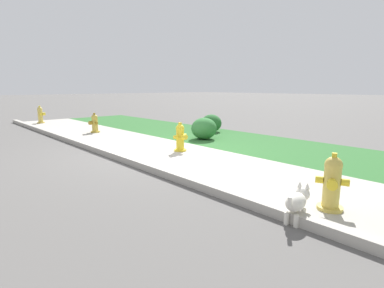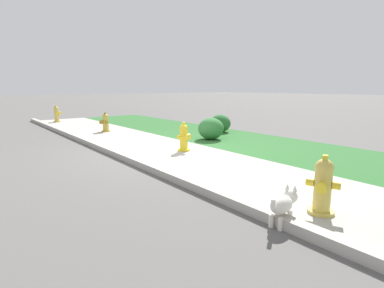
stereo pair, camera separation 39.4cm
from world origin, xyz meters
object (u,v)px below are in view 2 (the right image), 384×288
(fire_hydrant_across_street, at_px, (323,186))
(fire_hydrant_by_grass_verge, at_px, (57,114))
(shrub_bush_mid_verge, at_px, (211,129))
(fire_hydrant_near_corner, at_px, (105,123))
(fire_hydrant_at_driveway, at_px, (184,138))
(shrub_bush_far_verge, at_px, (220,123))
(small_white_dog, at_px, (283,204))

(fire_hydrant_across_street, xyz_separation_m, fire_hydrant_by_grass_verge, (-11.94, 0.10, 0.01))
(shrub_bush_mid_verge, bearing_deg, fire_hydrant_by_grass_verge, -162.34)
(fire_hydrant_near_corner, distance_m, fire_hydrant_across_street, 7.98)
(fire_hydrant_near_corner, distance_m, fire_hydrant_at_driveway, 4.12)
(fire_hydrant_across_street, bearing_deg, fire_hydrant_near_corner, -28.00)
(fire_hydrant_across_street, relative_size, shrub_bush_mid_verge, 0.98)
(fire_hydrant_at_driveway, bearing_deg, fire_hydrant_near_corner, -91.38)
(fire_hydrant_across_street, relative_size, shrub_bush_far_verge, 1.04)
(small_white_dog, distance_m, shrub_bush_far_verge, 6.83)
(fire_hydrant_near_corner, height_order, fire_hydrant_by_grass_verge, fire_hydrant_by_grass_verge)
(fire_hydrant_near_corner, bearing_deg, shrub_bush_mid_verge, -146.44)
(fire_hydrant_near_corner, bearing_deg, shrub_bush_far_verge, -124.25)
(fire_hydrant_across_street, distance_m, fire_hydrant_by_grass_verge, 11.94)
(fire_hydrant_near_corner, height_order, small_white_dog, fire_hydrant_near_corner)
(fire_hydrant_at_driveway, bearing_deg, shrub_bush_far_verge, -153.11)
(fire_hydrant_near_corner, relative_size, fire_hydrant_at_driveway, 0.96)
(fire_hydrant_by_grass_verge, bearing_deg, shrub_bush_far_verge, 35.73)
(fire_hydrant_by_grass_verge, relative_size, shrub_bush_mid_verge, 0.99)
(small_white_dog, xyz_separation_m, shrub_bush_mid_verge, (-4.54, 3.00, 0.08))
(small_white_dog, height_order, shrub_bush_mid_verge, shrub_bush_mid_verge)
(small_white_dog, relative_size, shrub_bush_mid_verge, 0.69)
(fire_hydrant_by_grass_verge, bearing_deg, small_white_dog, 3.83)
(fire_hydrant_at_driveway, relative_size, fire_hydrant_across_street, 0.95)
(fire_hydrant_at_driveway, distance_m, shrub_bush_mid_verge, 1.77)
(shrub_bush_mid_verge, bearing_deg, small_white_dog, -33.45)
(fire_hydrant_across_street, height_order, shrub_bush_mid_verge, fire_hydrant_across_street)
(fire_hydrant_by_grass_verge, relative_size, small_white_dog, 1.44)
(small_white_dog, height_order, shrub_bush_far_verge, shrub_bush_far_verge)
(small_white_dog, bearing_deg, fire_hydrant_at_driveway, 60.46)
(fire_hydrant_near_corner, xyz_separation_m, shrub_bush_far_verge, (2.44, 2.98, -0.02))
(fire_hydrant_at_driveway, distance_m, shrub_bush_far_verge, 3.23)
(fire_hydrant_at_driveway, height_order, fire_hydrant_across_street, fire_hydrant_across_street)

